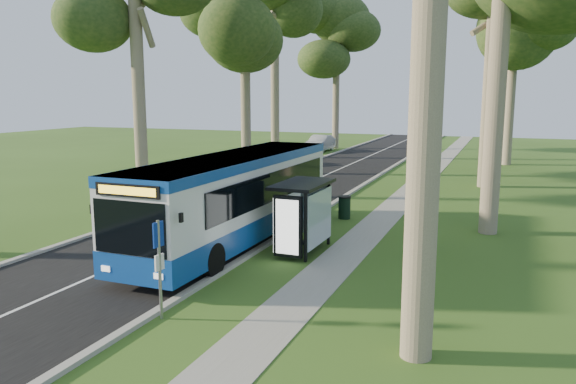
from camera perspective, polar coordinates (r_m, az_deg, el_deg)
name	(u,v)px	position (r m, az deg, el deg)	size (l,w,h in m)	color
ground	(256,252)	(19.93, -3.29, -6.14)	(120.00, 120.00, 0.00)	#33541A
road	(274,198)	(30.22, -1.39, -0.57)	(7.00, 100.00, 0.02)	black
kerb_east	(337,201)	(29.05, 4.98, -0.93)	(0.25, 100.00, 0.12)	#9E9B93
kerb_west	(217,193)	(31.72, -7.23, -0.06)	(0.25, 100.00, 0.12)	#9E9B93
centre_line	(274,197)	(30.22, -1.39, -0.55)	(0.12, 100.00, 0.01)	white
footpath	(395,206)	(28.38, 10.80, -1.43)	(1.50, 100.00, 0.02)	gray
bus	(236,198)	(20.83, -5.31, -0.65)	(2.77, 12.46, 3.29)	silver
bus_stop_sign	(159,258)	(14.12, -12.95, -6.55)	(0.10, 0.35, 2.51)	gray
bus_shelter	(302,205)	(19.28, 1.44, -1.37)	(1.60, 2.90, 2.47)	black
litter_bin	(344,207)	(25.22, 5.75, -1.55)	(0.58, 0.58, 1.02)	black
car_white	(281,156)	(43.79, -0.71, 3.65)	(1.72, 4.28, 1.46)	white
car_silver	(320,143)	(54.71, 3.26, 4.95)	(1.67, 4.80, 1.58)	#A9ACB0
tree_west_c	(244,4)	(39.72, -4.45, 18.51)	(5.20, 5.20, 15.48)	#7A6B56
tree_west_e	(337,36)	(58.08, 4.98, 15.52)	(5.20, 5.20, 15.14)	#7A6B56
tree_east_d	(516,12)	(47.77, 22.18, 16.57)	(5.20, 5.20, 15.70)	#7A6B56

